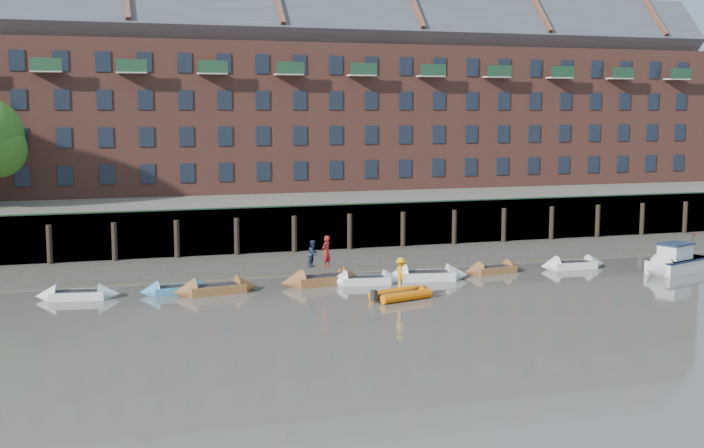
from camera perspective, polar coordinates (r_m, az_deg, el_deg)
name	(u,v)px	position (r m, az deg, el deg)	size (l,w,h in m)	color
ground	(447,323)	(41.39, 6.17, -6.39)	(220.00, 220.00, 0.00)	#5C574F
foreshore	(338,261)	(57.99, -0.94, -2.38)	(110.00, 8.00, 0.50)	#3D382F
mud_band	(353,269)	(54.79, 0.07, -2.95)	(110.00, 1.60, 0.10)	#4C4336
river_wall	(320,228)	(61.92, -2.09, -0.27)	(110.00, 1.23, 3.30)	#2D2A26
bank_terrace	(278,208)	(75.05, -4.83, 1.06)	(110.00, 28.00, 3.20)	#5E594D
apartment_terrace	(274,74)	(75.63, -5.09, 9.62)	(80.60, 15.56, 20.98)	brown
rowboat_0	(78,295)	(48.44, -17.31, -4.39)	(4.42, 1.86, 1.24)	silver
rowboat_1	(177,290)	(48.62, -11.27, -4.18)	(4.08, 1.60, 1.15)	teal
rowboat_2	(216,289)	(48.22, -8.77, -4.17)	(4.86, 2.01, 1.37)	brown
rowboat_3	(323,280)	(50.09, -1.91, -3.64)	(5.14, 2.07, 1.45)	brown
rowboat_4	(365,280)	(50.18, 0.86, -3.65)	(4.44, 1.85, 1.25)	silver
rowboat_5	(427,276)	(51.59, 4.87, -3.34)	(5.07, 2.26, 1.42)	silver
rowboat_6	(494,269)	(54.27, 9.15, -2.92)	(4.19, 1.72, 1.18)	brown
rowboat_7	(573,265)	(56.82, 14.07, -2.57)	(4.40, 1.47, 1.26)	silver
rib_tender	(403,294)	(46.38, 3.30, -4.54)	(3.43, 2.35, 0.58)	#E56703
motor_launch	(670,263)	(56.96, 19.84, -2.41)	(5.75, 3.61, 2.26)	silver
person_rower_a	(326,252)	(49.83, -1.68, -1.80)	(0.66, 0.43, 1.81)	maroon
person_rower_b	(313,254)	(49.92, -2.52, -1.93)	(0.76, 0.59, 1.56)	#19233F
person_rib_crew	(401,273)	(46.14, 3.18, -3.19)	(1.07, 0.62, 1.66)	orange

